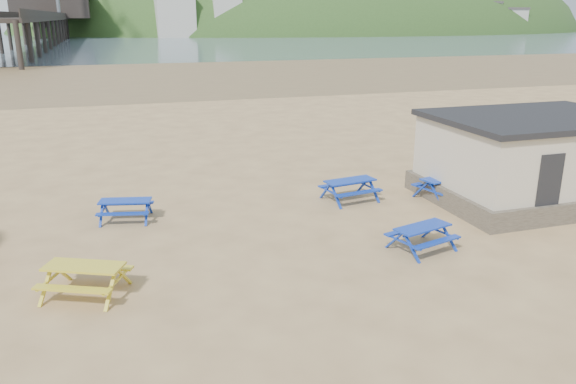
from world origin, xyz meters
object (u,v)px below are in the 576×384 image
object	(u,v)px
picnic_table_blue_b	(350,190)
picnic_table_blue_a	(126,210)
picnic_table_yellow	(85,280)
amenity_block	(533,158)

from	to	relation	value
picnic_table_blue_b	picnic_table_blue_a	bearing A→B (deg)	169.18
picnic_table_yellow	picnic_table_blue_b	bearing A→B (deg)	53.23
picnic_table_blue_b	picnic_table_yellow	xyz separation A→B (m)	(-9.16, -4.84, 0.00)
picnic_table_blue_a	picnic_table_yellow	distance (m)	5.32
picnic_table_blue_a	picnic_table_blue_b	distance (m)	8.00
picnic_table_blue_b	picnic_table_yellow	distance (m)	10.36
picnic_table_blue_a	picnic_table_blue_b	world-z (taller)	picnic_table_blue_b
picnic_table_blue_a	picnic_table_yellow	bearing A→B (deg)	-89.58
picnic_table_blue_b	amenity_block	distance (m)	6.83
picnic_table_yellow	amenity_block	xyz separation A→B (m)	(15.62, 2.98, 1.17)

